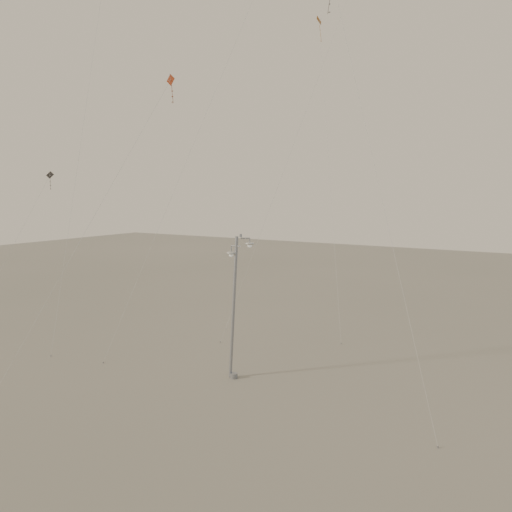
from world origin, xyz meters
The scene contains 8 objects.
ground centered at (0.00, 0.00, 0.00)m, with size 160.00×160.00×0.00m, color gray.
street_lamp centered at (0.94, 5.88, 4.47)m, with size 1.52×0.87×8.37m.
kite_0 centered at (-13.48, 9.97, 24.20)m, with size 2.98×8.97×30.16m.
kite_1 centered at (-1.55, 11.34, 22.01)m, with size 8.32×10.24×29.35m.
kite_3 centered at (-3.98, 2.71, 12.37)m, with size 4.56×9.63×17.21m.
kite_4 centered at (7.21, 7.17, 16.12)m, with size 7.33×5.06×21.78m.
kite_5 centered at (-1.26, 22.72, 19.64)m, with size 6.67×10.24×25.97m.
kite_6 centered at (-18.85, 7.06, 9.05)m, with size 2.62×6.39×12.30m.
Camera 1 is at (16.19, -17.15, 10.65)m, focal length 35.00 mm.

